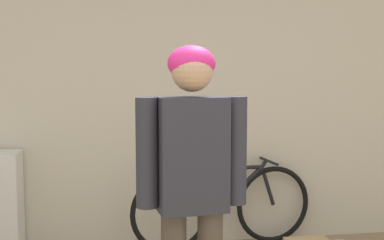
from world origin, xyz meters
name	(u,v)px	position (x,y,z in m)	size (l,w,h in m)	color
wall_back	(161,99)	(0.00, 2.75, 1.30)	(8.00, 0.07, 2.60)	beige
person	(192,173)	(-0.03, 0.86, 1.02)	(0.60, 0.26, 1.70)	#4C4238
bicycle	(223,206)	(0.52, 2.54, 0.37)	(1.64, 0.46, 0.77)	black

